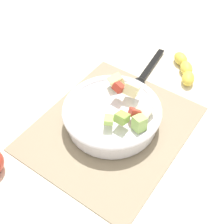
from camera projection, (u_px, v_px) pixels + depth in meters
ground_plane at (112, 128)px, 0.80m from camera, size 2.40×2.40×0.00m
placemat at (112, 128)px, 0.79m from camera, size 0.41×0.35×0.01m
salad_bowl at (113, 114)px, 0.78m from camera, size 0.25×0.25×0.11m
serving_spoon at (144, 75)px, 0.92m from camera, size 0.21×0.05×0.01m
banana_whole at (185, 68)px, 0.93m from camera, size 0.13×0.12×0.04m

